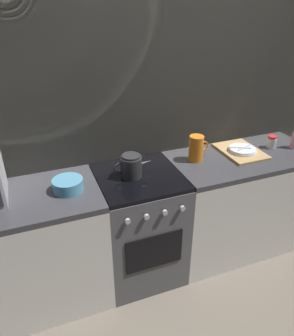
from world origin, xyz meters
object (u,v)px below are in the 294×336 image
object	(u,v)px
kettle	(131,166)
pitcher	(196,148)
stove_unit	(140,226)
spice_jar	(272,142)
mixing_bowl	(68,185)
dish_pile	(241,151)

from	to	relation	value
kettle	pitcher	xyz separation A→B (m)	(0.54, 0.06, 0.02)
stove_unit	pitcher	world-z (taller)	pitcher
stove_unit	spice_jar	xyz separation A→B (m)	(1.19, 0.05, 0.50)
kettle	mixing_bowl	size ratio (longest dim) A/B	1.42
stove_unit	mixing_bowl	xyz separation A→B (m)	(-0.50, -0.01, 0.49)
mixing_bowl	dish_pile	size ratio (longest dim) A/B	0.50
dish_pile	spice_jar	distance (m)	0.29
mixing_bowl	spice_jar	xyz separation A→B (m)	(1.68, 0.06, 0.01)
kettle	mixing_bowl	world-z (taller)	kettle
dish_pile	kettle	bearing A→B (deg)	-177.47
stove_unit	pitcher	distance (m)	0.74
pitcher	stove_unit	bearing A→B (deg)	-171.53
mixing_bowl	dish_pile	bearing A→B (deg)	2.62
mixing_bowl	dish_pile	world-z (taller)	mixing_bowl
stove_unit	pitcher	xyz separation A→B (m)	(0.49, 0.07, 0.55)
stove_unit	kettle	world-z (taller)	kettle
stove_unit	pitcher	bearing A→B (deg)	8.47
mixing_bowl	stove_unit	bearing A→B (deg)	1.17
spice_jar	mixing_bowl	bearing A→B (deg)	-178.02
mixing_bowl	pitcher	xyz separation A→B (m)	(0.99, 0.08, 0.06)
pitcher	kettle	bearing A→B (deg)	-173.54
stove_unit	kettle	distance (m)	0.53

